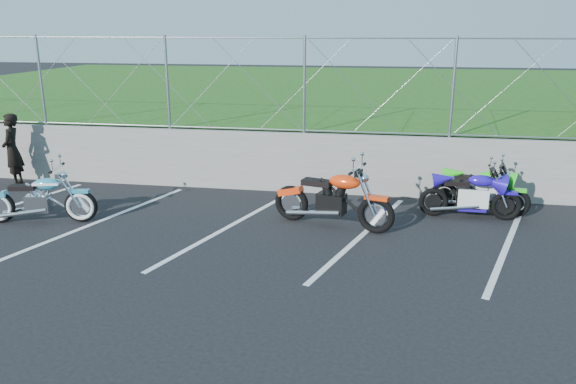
% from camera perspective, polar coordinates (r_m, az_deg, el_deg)
% --- Properties ---
extents(ground, '(90.00, 90.00, 0.00)m').
position_cam_1_polar(ground, '(9.29, -7.69, -5.60)').
color(ground, black).
rests_on(ground, ground).
extents(retaining_wall, '(30.00, 0.22, 1.30)m').
position_cam_1_polar(retaining_wall, '(12.33, -3.01, 3.22)').
color(retaining_wall, slate).
rests_on(retaining_wall, ground).
extents(grass_field, '(30.00, 20.00, 1.30)m').
position_cam_1_polar(grass_field, '(22.05, 2.76, 9.08)').
color(grass_field, '#1F4E14').
rests_on(grass_field, ground).
extents(chain_link_fence, '(28.00, 0.03, 2.00)m').
position_cam_1_polar(chain_link_fence, '(12.06, -3.13, 10.87)').
color(chain_link_fence, gray).
rests_on(chain_link_fence, retaining_wall).
extents(parking_lines, '(18.29, 4.31, 0.01)m').
position_cam_1_polar(parking_lines, '(9.94, 0.66, -3.94)').
color(parking_lines, silver).
rests_on(parking_lines, ground).
extents(cruiser_turquoise, '(2.07, 0.67, 1.04)m').
position_cam_1_polar(cruiser_turquoise, '(11.19, -23.84, -0.80)').
color(cruiser_turquoise, black).
rests_on(cruiser_turquoise, ground).
extents(naked_orange, '(2.23, 0.86, 1.14)m').
position_cam_1_polar(naked_orange, '(10.02, 4.71, -0.91)').
color(naked_orange, black).
rests_on(naked_orange, ground).
extents(sportbike_green, '(1.83, 0.67, 0.96)m').
position_cam_1_polar(sportbike_green, '(11.38, 19.02, -0.03)').
color(sportbike_green, black).
rests_on(sportbike_green, ground).
extents(sportbike_blue, '(1.86, 0.66, 0.96)m').
position_cam_1_polar(sportbike_blue, '(11.01, 18.12, -0.47)').
color(sportbike_blue, black).
rests_on(sportbike_blue, ground).
extents(person_standing, '(0.56, 0.69, 1.63)m').
position_cam_1_polar(person_standing, '(14.00, -26.22, 3.84)').
color(person_standing, black).
rests_on(person_standing, ground).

